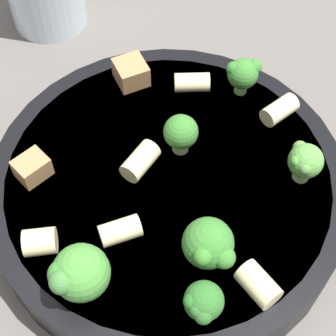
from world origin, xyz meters
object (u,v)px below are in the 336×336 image
object	(u,v)px
rigatoni_0	(192,82)
rigatoni_5	(120,231)
rigatoni_2	(139,163)
rigatoni_3	(279,110)
chicken_chunk_1	(131,72)
rigatoni_4	(40,242)
broccoli_floret_1	(243,74)
broccoli_floret_3	(305,162)
chicken_chunk_0	(32,168)
broccoli_floret_4	(203,303)
pasta_bowl	(168,188)
rigatoni_1	(258,284)
broccoli_floret_2	(177,132)
broccoli_floret_0	(78,274)
broccoli_floret_5	(209,245)

from	to	relation	value
rigatoni_0	rigatoni_5	bearing A→B (deg)	179.83
rigatoni_0	rigatoni_2	xyz separation A→B (m)	(-0.08, 0.01, 0.00)
rigatoni_3	chicken_chunk_1	size ratio (longest dim) A/B	1.13
rigatoni_4	rigatoni_0	bearing A→B (deg)	-15.11
broccoli_floret_1	broccoli_floret_3	world-z (taller)	same
rigatoni_5	broccoli_floret_1	bearing A→B (deg)	-13.77
rigatoni_3	chicken_chunk_0	size ratio (longest dim) A/B	1.23
broccoli_floret_1	rigatoni_0	world-z (taller)	broccoli_floret_1
broccoli_floret_1	broccoli_floret_4	xyz separation A→B (m)	(-0.18, -0.03, -0.00)
rigatoni_2	broccoli_floret_3	bearing A→B (deg)	-72.72
broccoli_floret_3	rigatoni_4	xyz separation A→B (m)	(-0.11, 0.14, -0.01)
pasta_bowl	broccoli_floret_1	size ratio (longest dim) A/B	8.16
broccoli_floret_4	rigatoni_0	size ratio (longest dim) A/B	1.08
rigatoni_4	rigatoni_5	xyz separation A→B (m)	(0.03, -0.04, -0.00)
broccoli_floret_4	rigatoni_1	bearing A→B (deg)	-46.15
pasta_bowl	rigatoni_4	bearing A→B (deg)	145.22
broccoli_floret_1	chicken_chunk_0	size ratio (longest dim) A/B	1.40
pasta_bowl	rigatoni_5	size ratio (longest dim) A/B	9.60
broccoli_floret_3	broccoli_floret_4	world-z (taller)	broccoli_floret_3
broccoli_floret_2	broccoli_floret_1	bearing A→B (deg)	-21.32
rigatoni_2	rigatoni_5	world-z (taller)	same
broccoli_floret_4	rigatoni_1	distance (m)	0.04
chicken_chunk_1	chicken_chunk_0	bearing A→B (deg)	164.73
broccoli_floret_1	rigatoni_3	size ratio (longest dim) A/B	1.14
rigatoni_5	chicken_chunk_0	xyz separation A→B (m)	(0.02, 0.08, 0.00)
broccoli_floret_3	rigatoni_3	size ratio (longest dim) A/B	1.15
broccoli_floret_4	chicken_chunk_0	world-z (taller)	broccoli_floret_4
broccoli_floret_0	rigatoni_2	distance (m)	0.10
broccoli_floret_0	broccoli_floret_5	bearing A→B (deg)	-56.53
broccoli_floret_5	chicken_chunk_0	xyz separation A→B (m)	(0.02, 0.13, -0.02)
rigatoni_1	rigatoni_5	xyz separation A→B (m)	(0.00, 0.09, -0.00)
rigatoni_0	rigatoni_4	bearing A→B (deg)	164.89
broccoli_floret_0	rigatoni_3	world-z (taller)	broccoli_floret_0
broccoli_floret_1	broccoli_floret_4	distance (m)	0.18
broccoli_floret_1	broccoli_floret_5	xyz separation A→B (m)	(-0.15, -0.02, 0.00)
rigatoni_4	chicken_chunk_1	xyz separation A→B (m)	(0.16, 0.00, 0.00)
broccoli_floret_4	rigatoni_4	distance (m)	0.11
broccoli_floret_2	chicken_chunk_1	bearing A→B (deg)	48.27
broccoli_floret_2	broccoli_floret_3	world-z (taller)	broccoli_floret_2
rigatoni_0	rigatoni_3	bearing A→B (deg)	-92.79
pasta_bowl	chicken_chunk_0	bearing A→B (deg)	109.73
chicken_chunk_1	rigatoni_4	bearing A→B (deg)	-178.82
rigatoni_3	rigatoni_5	size ratio (longest dim) A/B	1.03
rigatoni_5	rigatoni_3	bearing A→B (deg)	-27.61
broccoli_floret_0	broccoli_floret_2	world-z (taller)	broccoli_floret_0
broccoli_floret_1	rigatoni_1	bearing A→B (deg)	-160.04
rigatoni_2	rigatoni_3	xyz separation A→B (m)	(0.08, -0.08, -0.00)
broccoli_floret_0	broccoli_floret_3	xyz separation A→B (m)	(0.13, -0.11, -0.00)
broccoli_floret_4	broccoli_floret_5	xyz separation A→B (m)	(0.03, 0.01, 0.01)
broccoli_floret_3	broccoli_floret_2	bearing A→B (deg)	94.54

